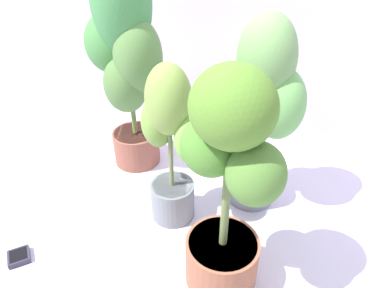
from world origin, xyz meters
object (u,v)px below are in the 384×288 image
object	(u,v)px
potted_plant_front_right	(227,185)
hygrometer_box	(19,257)
potted_plant_center	(171,141)
potted_plant_back_left	(125,52)
potted_plant_back_right	(262,102)

from	to	relation	value
potted_plant_front_right	hygrometer_box	bearing A→B (deg)	-162.58
potted_plant_center	hygrometer_box	xyz separation A→B (m)	(-0.45, -0.46, -0.38)
potted_plant_back_left	hygrometer_box	world-z (taller)	potted_plant_back_left
potted_plant_front_right	potted_plant_back_left	bearing A→B (deg)	142.47
potted_plant_back_left	potted_plant_center	world-z (taller)	potted_plant_back_left
potted_plant_back_right	potted_plant_front_right	world-z (taller)	potted_plant_back_right
potted_plant_center	hygrometer_box	world-z (taller)	potted_plant_center
potted_plant_back_left	potted_plant_front_right	distance (m)	0.85
potted_plant_back_left	potted_plant_center	bearing A→B (deg)	-38.31
potted_plant_back_right	potted_plant_front_right	xyz separation A→B (m)	(0.02, -0.47, -0.05)
potted_plant_front_right	potted_plant_center	distance (m)	0.39
hygrometer_box	potted_plant_center	bearing A→B (deg)	-93.02
potted_plant_back_left	hygrometer_box	distance (m)	0.96
potted_plant_center	potted_plant_front_right	bearing A→B (deg)	-36.58
potted_plant_back_right	hygrometer_box	xyz separation A→B (m)	(-0.74, -0.71, -0.49)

